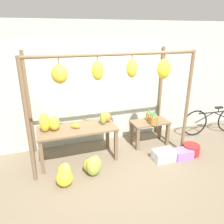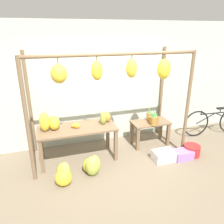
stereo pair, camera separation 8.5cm
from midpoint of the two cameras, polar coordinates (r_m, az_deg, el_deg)
ground_plane at (r=4.43m, az=1.68°, el=-15.06°), size 20.00×20.00×0.00m
shop_wall_back at (r=5.11m, az=-3.78°, el=7.10°), size 8.00×0.08×2.80m
stall_awning at (r=4.13m, az=-0.23°, el=7.66°), size 3.23×1.24×2.23m
display_table_main at (r=4.55m, az=-9.55°, el=-5.28°), size 1.58×0.68×0.73m
display_table_side at (r=5.24m, az=9.36°, el=-3.81°), size 0.88×0.45×0.59m
banana_pile_on_table at (r=4.42m, az=-16.60°, el=-2.76°), size 0.45×0.30×0.39m
orange_pile at (r=4.49m, az=-9.85°, el=-3.57°), size 0.17×0.16×0.09m
pineapple_cluster at (r=5.06m, az=10.00°, el=-1.50°), size 0.21×0.42×0.33m
banana_pile_ground_left at (r=4.10m, az=-12.81°, el=-15.81°), size 0.34×0.37×0.42m
banana_pile_ground_right at (r=4.27m, az=-5.59°, el=-13.77°), size 0.40×0.41×0.40m
fruit_crate_white at (r=4.82m, az=12.81°, el=-10.94°), size 0.44×0.31×0.22m
blue_bucket at (r=5.18m, az=19.54°, el=-9.21°), size 0.36×0.36×0.23m
parked_bicycle at (r=6.30m, az=24.42°, el=-2.04°), size 1.73×0.17×0.73m
papaya_pile at (r=4.62m, az=-2.31°, el=-1.41°), size 0.31×0.31×0.29m
fruit_crate_purple at (r=4.99m, az=17.42°, el=-10.37°), size 0.40×0.28×0.19m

